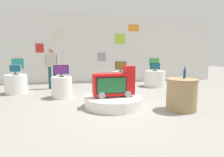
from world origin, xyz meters
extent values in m
plane|color=gray|center=(0.00, 0.00, 0.00)|extent=(30.00, 30.00, 0.00)
cube|color=silver|center=(0.00, 4.63, 1.69)|extent=(12.52, 0.10, 3.38)
cube|color=orange|center=(1.86, 4.57, 2.73)|extent=(0.54, 0.02, 0.33)
cube|color=teal|center=(-3.72, 4.57, 0.98)|extent=(0.51, 0.02, 0.46)
cube|color=gray|center=(0.22, 4.57, 1.28)|extent=(0.41, 0.02, 0.41)
cube|color=red|center=(-2.71, 4.57, 1.70)|extent=(0.36, 0.02, 0.41)
cube|color=beige|center=(-1.84, 4.57, 2.38)|extent=(0.38, 0.02, 0.38)
cube|color=#9ECC33|center=(1.15, 4.57, 2.17)|extent=(0.52, 0.02, 0.49)
cube|color=green|center=(3.01, 4.57, 1.01)|extent=(0.53, 0.02, 0.37)
cylinder|color=white|center=(-0.02, 0.12, 0.14)|extent=(1.56, 1.56, 0.27)
cylinder|color=gray|center=(-0.38, 0.10, 0.36)|extent=(0.21, 0.41, 0.18)
cylinder|color=gray|center=(0.34, 0.15, 0.36)|extent=(0.21, 0.41, 0.18)
cube|color=red|center=(-0.02, 0.12, 0.61)|extent=(1.13, 0.41, 0.58)
cube|color=red|center=(0.41, 0.15, 1.00)|extent=(0.26, 0.36, 0.20)
cube|color=black|center=(-0.10, -0.07, 0.61)|extent=(0.80, 0.06, 0.43)
cube|color=#1E5B2D|center=(-0.10, -0.07, 0.61)|extent=(0.76, 0.06, 0.39)
cube|color=#B2B2B7|center=(-0.02, 0.12, 0.93)|extent=(0.89, 0.08, 0.02)
cylinder|color=white|center=(0.79, 2.76, 0.35)|extent=(0.84, 0.84, 0.69)
cylinder|color=black|center=(0.79, 2.76, 0.70)|extent=(0.20, 0.20, 0.02)
cylinder|color=black|center=(0.79, 2.76, 0.75)|extent=(0.04, 0.04, 0.08)
cube|color=black|center=(0.79, 2.76, 0.95)|extent=(0.45, 0.19, 0.32)
cube|color=brown|center=(0.80, 2.74, 0.95)|extent=(0.41, 0.16, 0.29)
cylinder|color=white|center=(-1.49, 1.46, 0.35)|extent=(0.66, 0.66, 0.69)
cylinder|color=black|center=(-1.49, 1.46, 0.70)|extent=(0.17, 0.17, 0.02)
cylinder|color=black|center=(-1.49, 1.46, 0.75)|extent=(0.04, 0.04, 0.07)
cube|color=black|center=(-1.49, 1.46, 0.93)|extent=(0.47, 0.12, 0.29)
cube|color=#561E6B|center=(-1.50, 1.44, 0.93)|extent=(0.43, 0.09, 0.26)
cylinder|color=white|center=(2.37, 2.96, 0.35)|extent=(0.90, 0.90, 0.69)
cylinder|color=black|center=(2.37, 2.96, 0.70)|extent=(0.20, 0.20, 0.02)
cylinder|color=black|center=(2.37, 2.96, 0.74)|extent=(0.04, 0.04, 0.05)
cube|color=black|center=(2.37, 2.96, 0.90)|extent=(0.42, 0.13, 0.26)
cube|color=navy|center=(2.38, 2.93, 0.90)|extent=(0.38, 0.10, 0.24)
cylinder|color=white|center=(-3.17, 2.42, 0.35)|extent=(0.76, 0.76, 0.69)
cylinder|color=black|center=(-3.17, 2.42, 0.70)|extent=(0.19, 0.19, 0.02)
cylinder|color=black|center=(-3.17, 2.42, 0.75)|extent=(0.04, 0.04, 0.07)
cube|color=silver|center=(-3.17, 2.42, 0.91)|extent=(0.41, 0.08, 0.26)
cube|color=navy|center=(-3.17, 2.40, 0.91)|extent=(0.38, 0.06, 0.23)
cylinder|color=#9E7F56|center=(1.62, -0.51, 0.40)|extent=(0.74, 0.74, 0.81)
cylinder|color=#9E7F56|center=(1.62, -0.51, 0.80)|extent=(0.77, 0.77, 0.02)
cylinder|color=navy|center=(1.71, -0.45, 0.92)|extent=(0.06, 0.06, 0.23)
cylinder|color=navy|center=(1.71, -0.45, 1.07)|extent=(0.03, 0.03, 0.08)
cylinder|color=#194751|center=(-1.90, 3.16, 0.46)|extent=(0.12, 0.12, 0.91)
cylinder|color=#194751|center=(-2.10, 3.19, 0.46)|extent=(0.12, 0.12, 0.91)
cube|color=#B2ADA3|center=(-2.00, 3.17, 1.17)|extent=(0.40, 0.25, 0.52)
sphere|color=#8C6647|center=(-2.00, 3.17, 1.57)|extent=(0.20, 0.20, 0.20)
cylinder|color=#B2ADA3|center=(-1.76, 3.14, 1.20)|extent=(0.08, 0.08, 0.47)
cylinder|color=#B2ADA3|center=(-2.24, 3.21, 1.20)|extent=(0.08, 0.08, 0.47)
camera|label=1|loc=(-0.95, -4.77, 1.42)|focal=29.99mm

